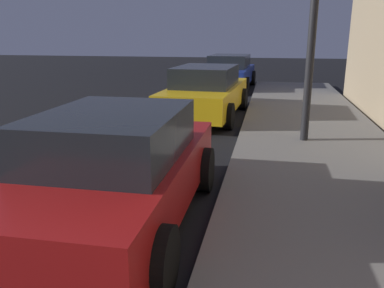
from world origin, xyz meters
The scene contains 3 objects.
car_red centered at (2.85, 3.48, 0.71)m, with size 2.01×4.05×1.43m.
car_yellow_cab centered at (2.85, 10.20, 0.71)m, with size 2.17×4.59×1.43m.
car_blue centered at (2.85, 16.46, 0.71)m, with size 2.15×4.61×1.43m.
Camera 1 is at (4.62, -0.75, 2.28)m, focal length 36.82 mm.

